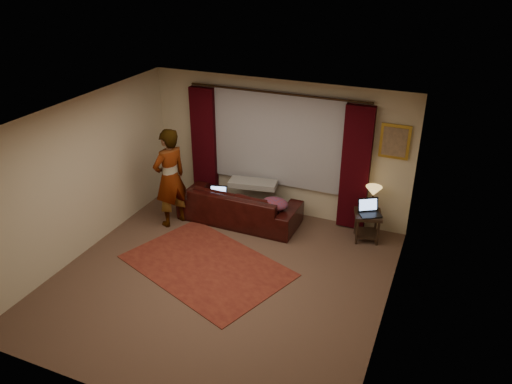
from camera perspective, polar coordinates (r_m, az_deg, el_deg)
floor at (r=7.98m, az=-4.06°, el=-9.92°), size 5.00×5.00×0.01m
ceiling at (r=6.77m, az=-4.76°, el=8.14°), size 5.00×5.00×0.02m
wall_back at (r=9.37m, az=2.52°, el=5.01°), size 5.00×0.02×2.60m
wall_front at (r=5.55m, az=-16.34°, el=-12.79°), size 5.00×0.02×2.60m
wall_left at (r=8.62m, az=-19.40°, el=1.49°), size 0.02×5.00×2.60m
wall_right at (r=6.66m, az=15.30°, el=-5.47°), size 0.02×5.00×2.60m
sheer_curtain at (r=9.25m, az=2.41°, el=6.04°), size 2.50×0.05×1.80m
drape_left at (r=9.90m, az=-5.91°, el=5.35°), size 0.50×0.14×2.30m
drape_right at (r=8.95m, az=11.29°, el=2.61°), size 0.50×0.14×2.30m
curtain_rod at (r=8.93m, az=2.41°, el=11.24°), size 0.04×0.04×3.40m
picture_frame at (r=8.73m, az=15.58°, el=5.58°), size 0.50×0.04×0.60m
sofa at (r=9.31m, az=-1.90°, el=-0.82°), size 2.27×1.00×0.91m
throw_blanket at (r=9.30m, az=-0.35°, el=2.34°), size 0.95×0.50×0.11m
clothing_pile at (r=8.91m, az=2.15°, el=-1.39°), size 0.54×0.44×0.21m
laptop_sofa at (r=9.24m, az=-4.44°, el=-0.30°), size 0.40×0.42×0.24m
area_rug at (r=8.28m, az=-5.68°, el=-8.37°), size 3.03×2.53×0.01m
end_table at (r=9.02m, az=12.55°, el=-3.84°), size 0.57×0.57×0.53m
tiffany_lamp at (r=8.92m, az=13.20°, el=-0.71°), size 0.36×0.36×0.45m
laptop_table at (r=8.78m, az=12.99°, el=-1.84°), size 0.51×0.53×0.26m
person at (r=9.15m, az=-9.80°, el=1.60°), size 0.71×0.71×1.87m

